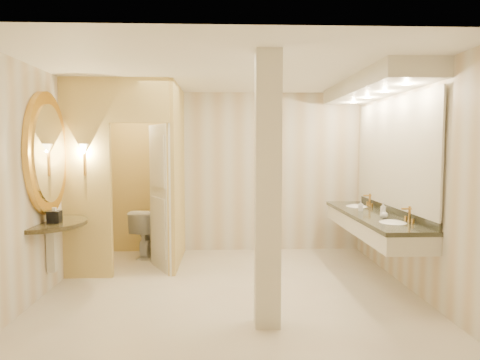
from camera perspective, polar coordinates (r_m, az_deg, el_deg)
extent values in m
plane|color=beige|center=(5.59, -1.30, -14.13)|extent=(4.50, 4.50, 0.00)
plane|color=white|center=(5.38, -1.35, 14.28)|extent=(4.50, 4.50, 0.00)
cube|color=beige|center=(7.31, -1.56, 1.06)|extent=(4.50, 0.02, 2.70)
cube|color=beige|center=(3.33, -0.81, -2.97)|extent=(4.50, 0.02, 2.70)
cube|color=beige|center=(5.74, -24.39, -0.25)|extent=(0.02, 4.00, 2.70)
cube|color=beige|center=(5.80, 21.48, -0.12)|extent=(0.02, 4.00, 2.70)
cube|color=#F1DA7E|center=(6.60, -8.45, 0.65)|extent=(0.10, 1.50, 2.70)
cube|color=#F1DA7E|center=(6.10, -19.79, 0.13)|extent=(0.65, 0.10, 2.70)
cube|color=#F1DA7E|center=(5.94, -13.27, 10.31)|extent=(0.80, 0.10, 0.60)
cube|color=beige|center=(6.26, -10.54, -2.34)|extent=(0.42, 0.73, 2.10)
cylinder|color=#B48439|center=(6.02, -20.04, 1.98)|extent=(0.03, 0.03, 0.30)
cone|color=beige|center=(6.02, -20.09, 3.88)|extent=(0.14, 0.14, 0.14)
cube|color=beige|center=(6.14, 17.23, -5.61)|extent=(0.60, 2.59, 0.24)
cube|color=black|center=(6.12, 17.26, -4.51)|extent=(0.64, 2.63, 0.05)
cube|color=black|center=(6.21, 19.72, -3.79)|extent=(0.03, 2.59, 0.10)
ellipsoid|color=white|center=(5.48, 19.70, -5.81)|extent=(0.40, 0.44, 0.15)
cylinder|color=#B48439|center=(5.53, 21.66, -4.40)|extent=(0.03, 0.03, 0.22)
ellipsoid|color=white|center=(6.78, 15.29, -3.78)|extent=(0.40, 0.44, 0.15)
cylinder|color=#B48439|center=(6.83, 16.91, -2.66)|extent=(0.03, 0.03, 0.22)
cube|color=white|center=(6.15, 19.86, 3.43)|extent=(0.03, 2.59, 1.40)
cube|color=beige|center=(6.10, 17.64, 11.85)|extent=(0.75, 2.79, 0.22)
cylinder|color=black|center=(5.74, -24.29, -5.29)|extent=(1.14, 1.14, 0.05)
cube|color=beige|center=(5.78, -23.82, -8.24)|extent=(0.10, 0.10, 0.60)
cylinder|color=gold|center=(5.65, -24.37, 3.23)|extent=(0.07, 1.14, 1.14)
cylinder|color=white|center=(5.64, -24.00, 3.24)|extent=(0.02, 0.91, 0.91)
cube|color=beige|center=(4.19, 3.70, -1.45)|extent=(0.25, 0.25, 2.70)
cube|color=black|center=(5.58, -23.50, -4.52)|extent=(0.15, 0.15, 0.14)
imported|color=white|center=(7.20, -12.05, -6.81)|extent=(0.55, 0.82, 0.78)
imported|color=beige|center=(6.30, 15.80, -3.33)|extent=(0.08, 0.08, 0.15)
imported|color=silver|center=(5.74, 18.69, -4.29)|extent=(0.12, 0.12, 0.12)
imported|color=#C6B28C|center=(5.82, 18.53, -3.76)|extent=(0.10, 0.10, 0.20)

